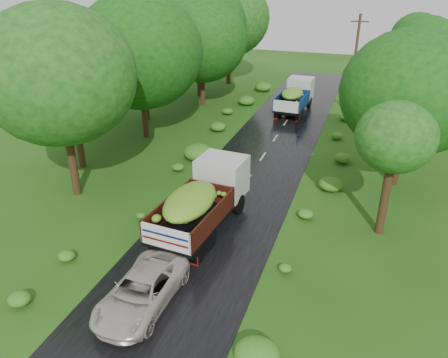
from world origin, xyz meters
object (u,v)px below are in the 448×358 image
at_px(truck_far, 296,95).
at_px(utility_pole, 354,63).
at_px(car, 142,291).
at_px(truck_near, 205,197).

height_order(truck_far, utility_pole, utility_pole).
distance_m(car, utility_pole, 30.40).
bearing_deg(car, truck_near, 89.03).
xyz_separation_m(truck_near, car, (-0.22, -6.35, -1.00)).
relative_size(car, utility_pole, 0.57).
relative_size(truck_near, utility_pole, 0.85).
relative_size(truck_far, utility_pole, 0.77).
distance_m(truck_near, car, 6.44).
bearing_deg(truck_far, utility_pole, 23.03).
distance_m(truck_near, truck_far, 21.53).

